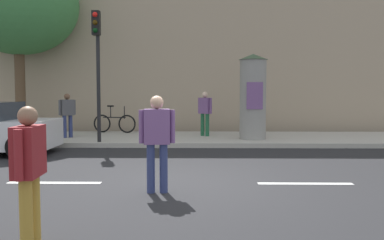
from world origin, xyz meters
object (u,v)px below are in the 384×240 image
street_tree (18,4)px  pedestrian_near_pole (205,110)px  pedestrian_in_dark_shirt (29,164)px  pedestrian_with_backpack (67,112)px  pedestrian_with_bag (157,136)px  traffic_light (97,54)px  bicycle_leaning (114,123)px  poster_column (253,96)px

street_tree → pedestrian_near_pole: street_tree is taller
pedestrian_in_dark_shirt → pedestrian_with_backpack: 10.23m
pedestrian_with_bag → traffic_light: bearing=112.7°
pedestrian_with_backpack → bicycle_leaning: (1.30, 1.76, -0.52)m
pedestrian_in_dark_shirt → street_tree: bearing=114.1°
street_tree → bicycle_leaning: (3.69, 0.10, -4.63)m
traffic_light → street_tree: bearing=141.4°
pedestrian_in_dark_shirt → pedestrian_with_bag: bearing=65.1°
poster_column → bicycle_leaning: (-5.20, 2.12, -1.08)m
traffic_light → pedestrian_with_bag: bearing=-67.3°
poster_column → bicycle_leaning: size_ratio=1.66×
pedestrian_near_pole → traffic_light: bearing=-150.0°
pedestrian_with_backpack → pedestrian_with_bag: bearing=-61.9°
pedestrian_in_dark_shirt → pedestrian_near_pole: bearing=78.6°
street_tree → pedestrian_with_bag: (6.32, -9.01, -4.19)m
traffic_light → poster_column: traffic_light is taller
poster_column → pedestrian_near_pole: (-1.62, 0.97, -0.51)m
traffic_light → pedestrian_in_dark_shirt: traffic_light is taller
pedestrian_with_bag → pedestrian_near_pole: size_ratio=1.03×
street_tree → pedestrian_in_dark_shirt: size_ratio=4.45×
pedestrian_with_bag → poster_column: bearing=69.8°
pedestrian_with_bag → bicycle_leaning: bearing=106.1°
pedestrian_with_bag → pedestrian_in_dark_shirt: (-1.16, -2.51, -0.06)m
street_tree → pedestrian_with_backpack: (2.39, -1.67, -4.12)m
poster_column → street_tree: street_tree is taller
pedestrian_in_dark_shirt → pedestrian_with_backpack: bearing=105.7°
traffic_light → pedestrian_with_bag: (2.49, -5.97, -1.96)m
poster_column → bicycle_leaning: bearing=157.8°
poster_column → pedestrian_in_dark_shirt: poster_column is taller
traffic_light → street_tree: street_tree is taller
pedestrian_with_bag → pedestrian_near_pole: pedestrian_near_pole is taller
poster_column → street_tree: size_ratio=0.41×
pedestrian_in_dark_shirt → pedestrian_with_backpack: (-2.77, 9.85, 0.13)m
pedestrian_with_bag → pedestrian_with_backpack: bearing=118.1°
pedestrian_with_backpack → bicycle_leaning: pedestrian_with_backpack is taller
traffic_light → pedestrian_in_dark_shirt: 8.81m
pedestrian_with_backpack → pedestrian_near_pole: pedestrian_near_pole is taller
street_tree → traffic_light: bearing=-38.6°
traffic_light → pedestrian_near_pole: 4.38m
traffic_light → poster_column: size_ratio=1.43×
traffic_light → pedestrian_near_pole: bearing=30.0°
poster_column → pedestrian_in_dark_shirt: size_ratio=1.84×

